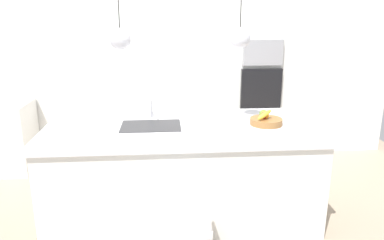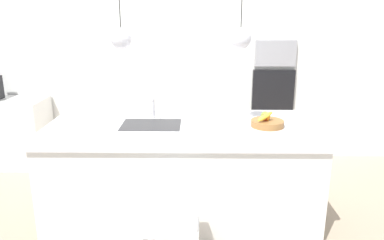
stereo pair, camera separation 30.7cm
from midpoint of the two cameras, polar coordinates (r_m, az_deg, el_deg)
floor at (r=3.91m, az=-3.83°, el=-14.17°), size 6.60×6.60×0.00m
back_wall at (r=5.07m, az=-4.37°, el=8.52°), size 6.00×0.10×2.60m
kitchen_island at (r=3.69m, az=-3.96°, el=-7.82°), size 2.56×1.16×0.94m
sink_basin at (r=3.54m, az=-8.79°, el=-1.01°), size 0.56×0.40×0.02m
faucet at (r=3.70m, az=-8.66°, el=2.15°), size 0.02×0.17×0.22m
fruit_bowl at (r=3.58m, az=8.82°, el=-0.02°), size 0.31×0.31×0.16m
microwave at (r=5.12m, az=9.08°, el=10.18°), size 0.54×0.08×0.34m
oven at (r=5.19m, az=8.84°, el=4.69°), size 0.56×0.08×0.56m
chair_near at (r=2.84m, az=-4.63°, el=-15.14°), size 0.42×0.42×0.86m
pendant_light_left at (r=3.42m, az=-13.53°, el=12.01°), size 0.19×0.19×0.79m
pendant_light_right at (r=3.42m, az=4.75°, el=12.40°), size 0.19×0.19×0.79m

